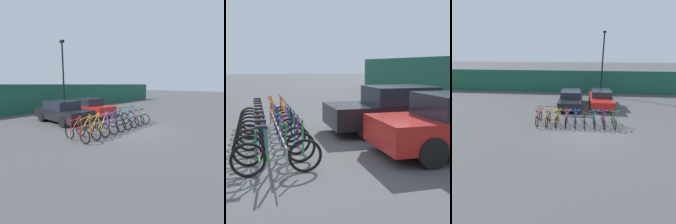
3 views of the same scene
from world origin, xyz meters
TOP-DOWN VIEW (x-y plane):
  - ground_plane at (0.00, 0.00)m, footprint 120.00×120.00m
  - hoarding_wall at (0.00, 9.50)m, footprint 36.00×0.16m
  - bike_rack at (-0.80, 0.68)m, footprint 5.37×0.04m
  - bicycle_red at (-3.22, 0.53)m, footprint 0.68×1.71m
  - bicycle_orange at (-2.60, 0.53)m, footprint 0.68×1.71m
  - bicycle_yellow at (-2.02, 0.53)m, footprint 0.68×1.71m
  - bicycle_pink at (-1.40, 0.53)m, footprint 0.68×1.71m
  - bicycle_blue at (-0.81, 0.53)m, footprint 0.68×1.71m
  - bicycle_black at (-0.23, 0.53)m, footprint 0.68×1.71m
  - bicycle_teal at (0.39, 0.53)m, footprint 0.68×1.71m
  - bicycle_purple at (0.98, 0.53)m, footprint 0.68×1.71m
  - bicycle_green at (1.61, 0.53)m, footprint 0.68×1.71m
  - car_black at (-1.34, 4.38)m, footprint 1.91×4.23m
  - car_red at (1.21, 4.68)m, footprint 1.91×3.91m
  - lamp_post at (1.56, 8.50)m, footprint 0.24×0.44m

SIDE VIEW (x-z plane):
  - ground_plane at x=0.00m, z-range 0.00..0.00m
  - bicycle_red at x=-3.22m, z-range -0.15..0.90m
  - bicycle_orange at x=-2.60m, z-range -0.15..0.90m
  - bicycle_yellow at x=-2.02m, z-range -0.15..0.90m
  - bicycle_pink at x=-1.40m, z-range -0.15..0.90m
  - bicycle_blue at x=-0.81m, z-range -0.15..0.90m
  - bicycle_black at x=-0.23m, z-range -0.15..0.90m
  - bicycle_teal at x=0.39m, z-range -0.15..0.90m
  - bicycle_purple at x=0.98m, z-range -0.15..0.90m
  - bicycle_green at x=1.61m, z-range -0.15..0.90m
  - bike_rack at x=-0.80m, z-range 0.22..0.79m
  - car_red at x=1.21m, z-range -0.01..1.39m
  - car_black at x=-1.34m, z-range -0.01..1.39m
  - hoarding_wall at x=0.00m, z-range 0.00..2.45m
  - lamp_post at x=1.56m, z-range 0.35..6.64m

